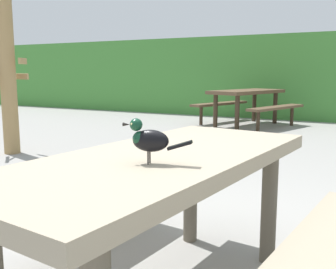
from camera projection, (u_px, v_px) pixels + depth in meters
The scene contains 4 objects.
picnic_table_foreground at pixel (162, 193), 1.83m from camera, with size 1.86×1.89×0.74m.
bird_grackle at pixel (148, 139), 1.59m from camera, with size 0.28×0.11×0.18m.
picnic_table_mid_left at pixel (247, 99), 8.27m from camera, with size 2.12×2.14×0.74m.
stalk_post_left_side at pixel (8, 77), 5.31m from camera, with size 0.60×0.59×2.09m.
Camera 1 is at (0.73, -1.70, 1.11)m, focal length 42.30 mm.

